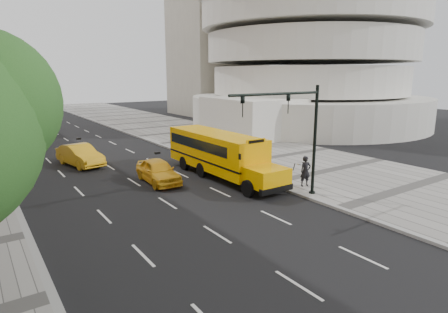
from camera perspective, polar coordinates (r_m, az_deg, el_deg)
ground at (r=25.84m, az=-11.51°, el=-3.48°), size 140.00×140.00×0.00m
sidewalk_museum at (r=32.24m, az=8.47°, el=-0.06°), size 12.00×140.00×0.15m
curb_museum at (r=28.59m, az=-0.40°, el=-1.53°), size 0.30×140.00×0.15m
curb_far at (r=24.05m, az=-29.40°, el=-5.90°), size 0.30×140.00×0.15m
guggenheim at (r=57.25m, az=9.14°, el=18.92°), size 33.20×42.20×35.00m
school_bus at (r=25.97m, az=-0.97°, el=0.86°), size 2.96×11.56×3.19m
taxi_near at (r=24.91m, az=-10.01°, el=-2.19°), size 2.03×4.59×1.54m
taxi_far at (r=31.09m, az=-21.08°, el=0.18°), size 2.75×5.26×1.65m
pedestrian at (r=23.71m, az=12.31°, el=-2.21°), size 0.80×0.64×1.90m
traffic_signal at (r=20.77m, az=11.16°, el=4.21°), size 6.18×0.36×6.40m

